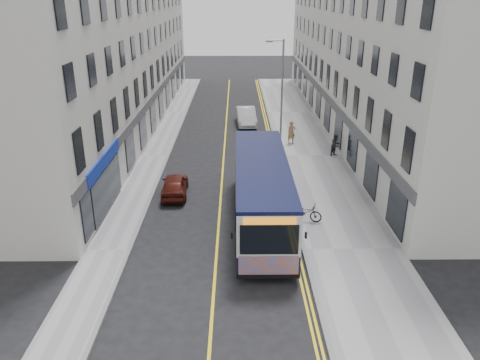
{
  "coord_description": "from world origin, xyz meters",
  "views": [
    {
      "loc": [
        0.92,
        -19.88,
        11.03
      ],
      "look_at": [
        1.11,
        3.57,
        1.6
      ],
      "focal_mm": 35.0,
      "sensor_mm": 36.0,
      "label": 1
    }
  ],
  "objects_px": {
    "city_bus": "(262,190)",
    "car_white": "(246,116)",
    "pedestrian_far": "(335,145)",
    "bicycle": "(305,212)",
    "pedestrian_near": "(291,132)",
    "streetlamp": "(281,91)",
    "car_maroon": "(175,185)"
  },
  "relations": [
    {
      "from": "streetlamp",
      "to": "pedestrian_far",
      "type": "distance_m",
      "value": 5.57
    },
    {
      "from": "pedestrian_near",
      "to": "car_maroon",
      "type": "distance_m",
      "value": 12.48
    },
    {
      "from": "streetlamp",
      "to": "car_maroon",
      "type": "xyz_separation_m",
      "value": [
        -6.85,
        -8.73,
        -3.77
      ]
    },
    {
      "from": "bicycle",
      "to": "pedestrian_far",
      "type": "xyz_separation_m",
      "value": [
        3.6,
        10.26,
        0.3
      ]
    },
    {
      "from": "car_maroon",
      "to": "pedestrian_far",
      "type": "bearing_deg",
      "value": -150.64
    },
    {
      "from": "pedestrian_far",
      "to": "car_white",
      "type": "relative_size",
      "value": 0.34
    },
    {
      "from": "pedestrian_near",
      "to": "city_bus",
      "type": "bearing_deg",
      "value": -117.07
    },
    {
      "from": "streetlamp",
      "to": "pedestrian_far",
      "type": "relative_size",
      "value": 5.14
    },
    {
      "from": "streetlamp",
      "to": "pedestrian_far",
      "type": "xyz_separation_m",
      "value": [
        3.83,
        -2.06,
        -3.48
      ]
    },
    {
      "from": "streetlamp",
      "to": "city_bus",
      "type": "height_order",
      "value": "streetlamp"
    },
    {
      "from": "car_white",
      "to": "streetlamp",
      "type": "bearing_deg",
      "value": -74.56
    },
    {
      "from": "car_white",
      "to": "car_maroon",
      "type": "xyz_separation_m",
      "value": [
        -4.48,
        -15.63,
        -0.14
      ]
    },
    {
      "from": "pedestrian_far",
      "to": "car_white",
      "type": "bearing_deg",
      "value": 85.43
    },
    {
      "from": "bicycle",
      "to": "pedestrian_far",
      "type": "relative_size",
      "value": 1.16
    },
    {
      "from": "city_bus",
      "to": "pedestrian_near",
      "type": "xyz_separation_m",
      "value": [
        3.0,
        13.21,
        -0.81
      ]
    },
    {
      "from": "bicycle",
      "to": "streetlamp",
      "type": "bearing_deg",
      "value": 22.93
    },
    {
      "from": "pedestrian_near",
      "to": "bicycle",
      "type": "bearing_deg",
      "value": -107.66
    },
    {
      "from": "pedestrian_far",
      "to": "car_white",
      "type": "height_order",
      "value": "pedestrian_far"
    },
    {
      "from": "pedestrian_far",
      "to": "car_maroon",
      "type": "distance_m",
      "value": 12.6
    },
    {
      "from": "city_bus",
      "to": "car_white",
      "type": "bearing_deg",
      "value": 91.15
    },
    {
      "from": "car_maroon",
      "to": "pedestrian_near",
      "type": "bearing_deg",
      "value": -131.72
    },
    {
      "from": "city_bus",
      "to": "car_white",
      "type": "relative_size",
      "value": 2.47
    },
    {
      "from": "city_bus",
      "to": "car_maroon",
      "type": "height_order",
      "value": "city_bus"
    },
    {
      "from": "car_white",
      "to": "city_bus",
      "type": "bearing_deg",
      "value": -92.35
    },
    {
      "from": "pedestrian_near",
      "to": "car_maroon",
      "type": "relative_size",
      "value": 0.48
    },
    {
      "from": "pedestrian_near",
      "to": "pedestrian_far",
      "type": "relative_size",
      "value": 1.12
    },
    {
      "from": "bicycle",
      "to": "car_maroon",
      "type": "relative_size",
      "value": 0.5
    },
    {
      "from": "bicycle",
      "to": "pedestrian_far",
      "type": "bearing_deg",
      "value": 2.52
    },
    {
      "from": "bicycle",
      "to": "car_maroon",
      "type": "bearing_deg",
      "value": 84.95
    },
    {
      "from": "pedestrian_near",
      "to": "car_white",
      "type": "xyz_separation_m",
      "value": [
        -3.38,
        5.96,
        -0.23
      ]
    },
    {
      "from": "bicycle",
      "to": "car_white",
      "type": "distance_m",
      "value": 19.4
    },
    {
      "from": "city_bus",
      "to": "car_white",
      "type": "height_order",
      "value": "city_bus"
    }
  ]
}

